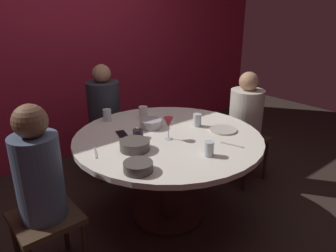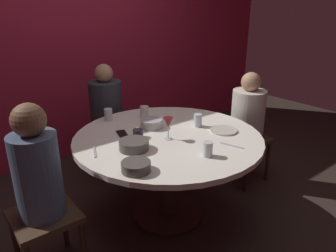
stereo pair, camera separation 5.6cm
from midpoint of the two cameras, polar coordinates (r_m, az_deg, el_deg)
name	(u,v)px [view 2 (the right image)]	position (r m, az deg, el deg)	size (l,w,h in m)	color
ground_plane	(168,214)	(2.92, 0.57, -15.38)	(8.00, 8.00, 0.00)	#2D231E
back_wall	(74,44)	(3.85, -15.91, 13.75)	(6.00, 0.10, 2.60)	maroon
dining_table	(168,151)	(2.61, 0.62, -4.40)	(1.49, 1.49, 0.75)	silver
seated_diner_left	(38,176)	(2.13, -21.37, -8.31)	(0.40, 0.40, 1.21)	#3F2D1E
seated_diner_back	(106,108)	(3.38, -10.44, 3.21)	(0.40, 0.40, 1.17)	#3F2D1E
seated_diner_right	(248,116)	(3.25, 14.44, 1.77)	(0.40, 0.40, 1.13)	#3F2D1E
candle_holder	(138,133)	(2.51, -4.71, -1.29)	(0.08, 0.08, 0.09)	black
wine_glass	(168,123)	(2.44, 0.69, 0.46)	(0.08, 0.08, 0.18)	silver
dinner_plate	(224,130)	(2.68, 10.40, -0.76)	(0.22, 0.22, 0.01)	beige
cell_phone	(122,133)	(2.60, -7.54, -1.33)	(0.07, 0.14, 0.01)	black
bowl_serving_large	(152,123)	(2.71, -2.35, 0.45)	(0.19, 0.19, 0.07)	#B7B7BC
bowl_salad_center	(134,145)	(2.31, -5.36, -3.35)	(0.21, 0.21, 0.07)	#4C4742
bowl_small_white	(136,166)	(2.02, -4.90, -7.16)	(0.19, 0.19, 0.06)	#4C4742
cup_near_candle	(208,149)	(2.21, 7.78, -4.09)	(0.07, 0.07, 0.10)	silver
cup_by_left_diner	(144,112)	(2.93, -3.66, 2.46)	(0.08, 0.08, 0.11)	silver
cup_by_right_diner	(108,115)	(2.91, -9.98, 2.01)	(0.07, 0.07, 0.11)	silver
cup_center_front	(198,120)	(2.73, 5.85, 1.02)	(0.07, 0.07, 0.11)	silver
fork_near_plate	(95,152)	(2.32, -12.22, -4.48)	(0.02, 0.18, 0.01)	#B7B7BC
knife_near_plate	(231,146)	(2.42, 11.84, -3.41)	(0.02, 0.18, 0.01)	#B7B7BC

